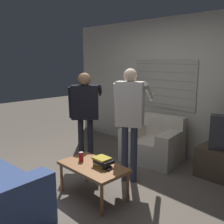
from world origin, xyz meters
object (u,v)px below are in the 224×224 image
object	(u,v)px
coffee_table	(93,169)
book_stack	(103,161)
person_left_standing	(85,106)
soda_can	(81,157)
spare_remote	(109,169)
person_right_standing	(130,112)
armchair_beige	(154,143)

from	to	relation	value
coffee_table	book_stack	distance (m)	0.17
person_left_standing	soda_can	bearing A→B (deg)	-89.06
spare_remote	book_stack	bearing A→B (deg)	143.61
coffee_table	person_right_standing	world-z (taller)	person_right_standing
spare_remote	soda_can	bearing A→B (deg)	158.42
person_right_standing	spare_remote	xyz separation A→B (m)	(0.23, -0.63, -0.60)
person_right_standing	book_stack	distance (m)	0.84
coffee_table	soda_can	xyz separation A→B (m)	(-0.23, -0.02, 0.11)
armchair_beige	spare_remote	distance (m)	1.64
armchair_beige	coffee_table	distance (m)	1.64
coffee_table	soda_can	world-z (taller)	soda_can
armchair_beige	person_right_standing	world-z (taller)	person_right_standing
soda_can	coffee_table	bearing A→B (deg)	5.08
coffee_table	armchair_beige	bearing A→B (deg)	98.17
book_stack	soda_can	bearing A→B (deg)	-164.39
armchair_beige	person_left_standing	xyz separation A→B (m)	(-0.80, -0.92, 0.69)
armchair_beige	coffee_table	world-z (taller)	armchair_beige
armchair_beige	person_left_standing	world-z (taller)	person_left_standing
person_right_standing	spare_remote	bearing A→B (deg)	-98.05
person_left_standing	person_right_standing	distance (m)	1.05
coffee_table	spare_remote	distance (m)	0.26
person_left_standing	book_stack	xyz separation A→B (m)	(1.14, -0.63, -0.50)
person_right_standing	spare_remote	size ratio (longest dim) A/B	12.69
person_left_standing	book_stack	world-z (taller)	person_left_standing
coffee_table	person_left_standing	distance (m)	1.39
coffee_table	soda_can	distance (m)	0.25
armchair_beige	soda_can	size ratio (longest dim) A/B	8.48
soda_can	spare_remote	bearing A→B (deg)	9.78
coffee_table	soda_can	size ratio (longest dim) A/B	7.21
person_left_standing	spare_remote	size ratio (longest dim) A/B	11.95
book_stack	spare_remote	bearing A→B (deg)	-5.04
person_left_standing	person_right_standing	world-z (taller)	person_right_standing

